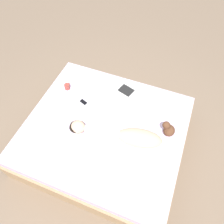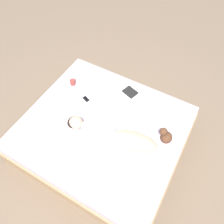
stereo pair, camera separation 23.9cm
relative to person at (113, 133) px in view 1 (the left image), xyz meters
name	(u,v)px [view 1 (the left image)]	position (x,y,z in m)	size (l,w,h in m)	color
ground_plane	(105,144)	(0.10, 0.16, -0.60)	(12.00, 12.00, 0.00)	#7A6651
bed	(105,136)	(0.10, 0.16, -0.35)	(1.92, 2.13, 0.51)	tan
person	(113,133)	(0.00, 0.00, 0.00)	(0.46, 1.20, 0.18)	#DBB28E
open_magazine	(121,95)	(0.68, 0.14, -0.09)	(0.58, 0.44, 0.01)	white
coffee_mug	(67,86)	(0.51, 0.94, -0.05)	(0.12, 0.08, 0.08)	#993D33
cell_phone	(84,102)	(0.36, 0.60, -0.09)	(0.11, 0.15, 0.01)	silver
plush_toy	(168,129)	(0.31, -0.63, 0.00)	(0.16, 0.18, 0.22)	brown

